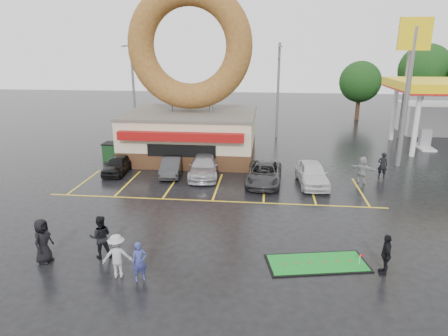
# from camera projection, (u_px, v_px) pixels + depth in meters

# --- Properties ---
(ground) EXTENTS (120.00, 120.00, 0.00)m
(ground) POSITION_uv_depth(u_px,v_px,m) (203.00, 226.00, 20.20)
(ground) COLOR black
(ground) RESTS_ON ground
(donut_shop) EXTENTS (10.20, 8.70, 13.50)m
(donut_shop) POSITION_uv_depth(u_px,v_px,m) (191.00, 102.00, 31.51)
(donut_shop) COLOR #472B19
(donut_shop) RESTS_ON ground
(shell_sign) EXTENTS (2.20, 0.36, 10.60)m
(shell_sign) POSITION_uv_depth(u_px,v_px,m) (411.00, 66.00, 28.07)
(shell_sign) COLOR slate
(shell_sign) RESTS_ON ground
(streetlight_left) EXTENTS (0.40, 2.21, 9.00)m
(streetlight_left) POSITION_uv_depth(u_px,v_px,m) (133.00, 88.00, 38.74)
(streetlight_left) COLOR slate
(streetlight_left) RESTS_ON ground
(streetlight_mid) EXTENTS (0.40, 2.21, 9.00)m
(streetlight_mid) POSITION_uv_depth(u_px,v_px,m) (278.00, 88.00, 38.24)
(streetlight_mid) COLOR slate
(streetlight_mid) RESTS_ON ground
(streetlight_right) EXTENTS (0.40, 2.21, 9.00)m
(streetlight_right) POSITION_uv_depth(u_px,v_px,m) (405.00, 89.00, 37.94)
(streetlight_right) COLOR slate
(streetlight_right) RESTS_ON ground
(tree_far_c) EXTENTS (6.30, 6.30, 9.00)m
(tree_far_c) POSITION_uv_depth(u_px,v_px,m) (425.00, 70.00, 48.48)
(tree_far_c) COLOR #332114
(tree_far_c) RESTS_ON ground
(tree_far_d) EXTENTS (4.90, 4.90, 7.00)m
(tree_far_d) POSITION_uv_depth(u_px,v_px,m) (360.00, 82.00, 47.80)
(tree_far_d) COLOR #332114
(tree_far_d) RESTS_ON ground
(car_black) EXTENTS (1.63, 3.73, 1.25)m
(car_black) POSITION_uv_depth(u_px,v_px,m) (118.00, 165.00, 28.38)
(car_black) COLOR black
(car_black) RESTS_ON ground
(car_dgrey) EXTENTS (1.72, 3.89, 1.24)m
(car_dgrey) POSITION_uv_depth(u_px,v_px,m) (171.00, 166.00, 27.98)
(car_dgrey) COLOR #292A2C
(car_dgrey) RESTS_ON ground
(car_silver) EXTENTS (2.37, 4.94, 1.39)m
(car_silver) POSITION_uv_depth(u_px,v_px,m) (204.00, 166.00, 27.71)
(car_silver) COLOR #A2A2A7
(car_silver) RESTS_ON ground
(car_grey) EXTENTS (2.45, 4.88, 1.32)m
(car_grey) POSITION_uv_depth(u_px,v_px,m) (264.00, 174.00, 26.24)
(car_grey) COLOR #2E2E30
(car_grey) RESTS_ON ground
(car_white) EXTENTS (2.12, 4.58, 1.52)m
(car_white) POSITION_uv_depth(u_px,v_px,m) (312.00, 174.00, 25.94)
(car_white) COLOR silver
(car_white) RESTS_ON ground
(person_blue) EXTENTS (0.69, 0.60, 1.60)m
(person_blue) POSITION_uv_depth(u_px,v_px,m) (139.00, 262.00, 15.32)
(person_blue) COLOR navy
(person_blue) RESTS_ON ground
(person_blackjkt) EXTENTS (1.11, 0.98, 1.90)m
(person_blackjkt) POSITION_uv_depth(u_px,v_px,m) (101.00, 237.00, 16.98)
(person_blackjkt) COLOR black
(person_blackjkt) RESTS_ON ground
(person_hoodie) EXTENTS (1.29, 0.94, 1.80)m
(person_hoodie) POSITION_uv_depth(u_px,v_px,m) (117.00, 256.00, 15.54)
(person_hoodie) COLOR #9A9A9D
(person_hoodie) RESTS_ON ground
(person_bystander) EXTENTS (0.75, 1.03, 1.94)m
(person_bystander) POSITION_uv_depth(u_px,v_px,m) (43.00, 241.00, 16.59)
(person_bystander) COLOR black
(person_bystander) RESTS_ON ground
(person_cameraman) EXTENTS (0.53, 1.03, 1.69)m
(person_cameraman) POSITION_uv_depth(u_px,v_px,m) (386.00, 254.00, 15.78)
(person_cameraman) COLOR black
(person_cameraman) RESTS_ON ground
(person_walker_near) EXTENTS (1.74, 1.25, 1.81)m
(person_walker_near) POSITION_uv_depth(u_px,v_px,m) (362.00, 170.00, 26.25)
(person_walker_near) COLOR gray
(person_walker_near) RESTS_ON ground
(person_walker_far) EXTENTS (0.68, 0.48, 1.79)m
(person_walker_far) POSITION_uv_depth(u_px,v_px,m) (382.00, 165.00, 27.28)
(person_walker_far) COLOR black
(person_walker_far) RESTS_ON ground
(dumpster) EXTENTS (1.85, 1.27, 1.30)m
(dumpster) POSITION_uv_depth(u_px,v_px,m) (116.00, 152.00, 31.65)
(dumpster) COLOR #163A1A
(dumpster) RESTS_ON ground
(putting_green) EXTENTS (4.43, 2.58, 0.52)m
(putting_green) POSITION_uv_depth(u_px,v_px,m) (317.00, 263.00, 16.68)
(putting_green) COLOR black
(putting_green) RESTS_ON ground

